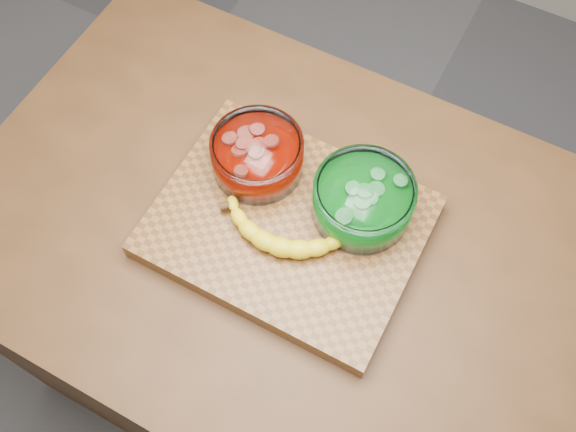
% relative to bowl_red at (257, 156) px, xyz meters
% --- Properties ---
extents(ground, '(3.50, 3.50, 0.00)m').
position_rel_bowl_red_xyz_m(ground, '(0.10, -0.07, -0.98)').
color(ground, '#535357').
rests_on(ground, ground).
extents(counter, '(1.20, 0.80, 0.90)m').
position_rel_bowl_red_xyz_m(counter, '(0.10, -0.07, -0.53)').
color(counter, '#4C2E16').
rests_on(counter, ground).
extents(cutting_board, '(0.45, 0.35, 0.04)m').
position_rel_bowl_red_xyz_m(cutting_board, '(0.10, -0.07, -0.06)').
color(cutting_board, brown).
rests_on(cutting_board, counter).
extents(bowl_red, '(0.16, 0.16, 0.08)m').
position_rel_bowl_red_xyz_m(bowl_red, '(0.00, 0.00, 0.00)').
color(bowl_red, white).
rests_on(bowl_red, cutting_board).
extents(bowl_green, '(0.17, 0.17, 0.08)m').
position_rel_bowl_red_xyz_m(bowl_green, '(0.20, 0.01, 0.00)').
color(bowl_green, white).
rests_on(bowl_green, cutting_board).
extents(banana, '(0.26, 0.14, 0.04)m').
position_rel_bowl_red_xyz_m(banana, '(0.10, -0.09, -0.02)').
color(banana, yellow).
rests_on(banana, cutting_board).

